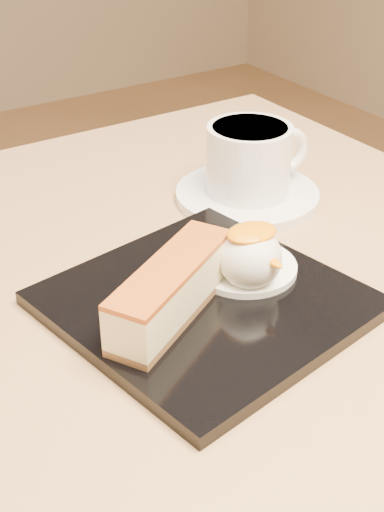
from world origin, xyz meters
TOP-DOWN VIEW (x-y plane):
  - table at (0.00, 0.00)m, footprint 0.80×0.80m
  - dessert_plate at (0.04, -0.01)m, footprint 0.25×0.25m
  - cheesecake at (0.01, -0.01)m, footprint 0.14×0.10m
  - cream_smear at (0.09, 0.01)m, footprint 0.09×0.09m
  - ice_cream_scoop at (0.08, -0.01)m, footprint 0.05×0.05m
  - mango_sauce at (0.08, -0.01)m, footprint 0.04×0.03m
  - mint_sprig at (0.06, 0.03)m, footprint 0.04×0.03m
  - saucer at (0.19, 0.13)m, footprint 0.15×0.15m
  - coffee_cup at (0.19, 0.13)m, footprint 0.12×0.09m

SIDE VIEW (x-z plane):
  - table at x=0.00m, z-range 0.20..0.92m
  - saucer at x=0.19m, z-range 0.72..0.73m
  - dessert_plate at x=0.04m, z-range 0.72..0.73m
  - cream_smear at x=0.09m, z-range 0.73..0.74m
  - mint_sprig at x=0.06m, z-range 0.74..0.74m
  - cheesecake at x=0.01m, z-range 0.73..0.78m
  - ice_cream_scoop at x=0.08m, z-range 0.73..0.78m
  - coffee_cup at x=0.19m, z-range 0.73..0.80m
  - mango_sauce at x=0.08m, z-range 0.77..0.78m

